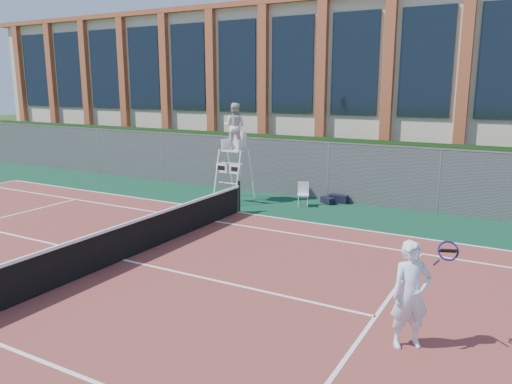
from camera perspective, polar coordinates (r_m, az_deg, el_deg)
The scene contains 12 objects.
ground at distance 13.01m, azimuth -14.95°, elevation -7.62°, with size 120.00×120.00×0.00m, color #233814.
apron at distance 13.70m, azimuth -12.03°, elevation -6.45°, with size 36.00×20.00×0.01m, color #0D3A1F.
tennis_court at distance 13.00m, azimuth -14.95°, elevation -7.54°, with size 23.77×10.97×0.02m, color brown.
tennis_net at distance 12.84m, azimuth -15.08°, elevation -5.37°, with size 0.10×11.30×1.10m.
fence at distance 19.78m, azimuth 2.83°, elevation 2.78°, with size 40.00×0.06×2.20m, color #595E60, non-canonical shape.
hedge at distance 20.85m, azimuth 4.30°, elevation 3.25°, with size 40.00×1.40×2.20m, color black.
building at distance 28.01m, azimuth 11.44°, elevation 11.56°, with size 45.00×10.60×8.22m.
umpire_chair at distance 18.57m, azimuth -2.48°, elevation 7.20°, with size 1.04×1.60×3.71m.
plastic_chair at distance 18.13m, azimuth 5.42°, elevation -0.00°, with size 0.53×0.53×0.86m.
sports_bag_near at distance 18.81m, azimuth 9.40°, elevation -0.78°, with size 0.69×0.28×0.30m, color black.
sports_bag_far at distance 18.63m, azimuth 8.17°, elevation -0.97°, with size 0.57×0.25×0.23m, color black.
tennis_player at distance 8.71m, azimuth 17.29°, elevation -11.12°, with size 1.07×0.83×1.83m.
Camera 1 is at (8.68, -8.69, 4.30)m, focal length 35.00 mm.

